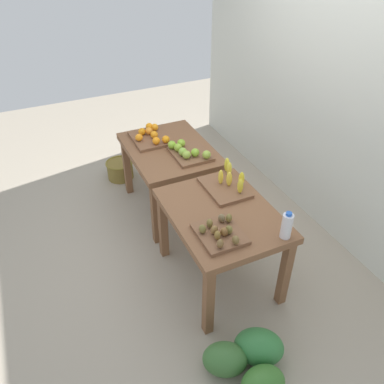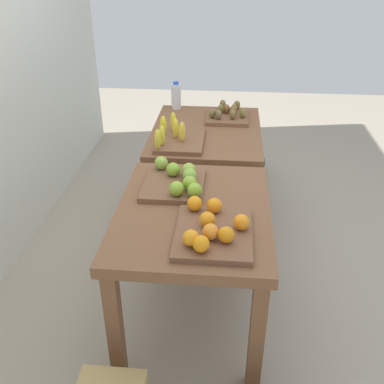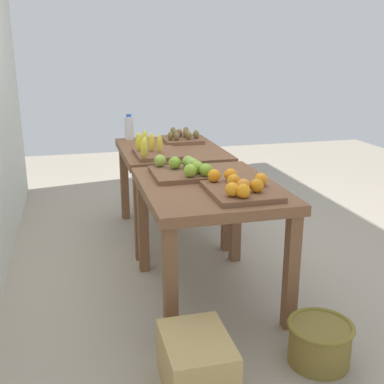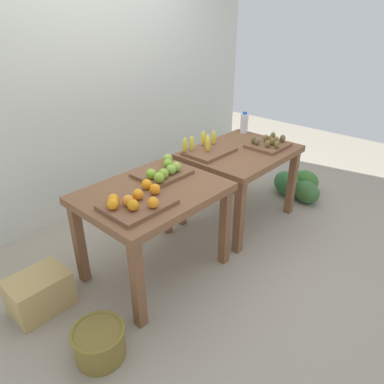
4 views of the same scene
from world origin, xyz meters
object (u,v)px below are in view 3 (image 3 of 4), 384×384
object	(u,v)px
orange_bin	(240,188)
banana_crate	(154,151)
watermelon_pile	(175,188)
wicker_basket	(320,342)
kiwi_bin	(182,138)
display_table_right	(171,161)
display_table_left	(209,201)
water_bottle	(129,128)
cardboard_produce_box	(197,364)
apple_bin	(183,170)

from	to	relation	value
orange_bin	banana_crate	distance (m)	1.12
watermelon_pile	wicker_basket	distance (m)	2.80
kiwi_bin	display_table_right	bearing A→B (deg)	148.34
display_table_left	watermelon_pile	size ratio (longest dim) A/B	1.52
display_table_left	wicker_basket	distance (m)	1.01
water_bottle	cardboard_produce_box	xyz separation A→B (m)	(-2.40, 0.02, -0.71)
kiwi_bin	watermelon_pile	xyz separation A→B (m)	(0.64, -0.07, -0.65)
wicker_basket	watermelon_pile	bearing A→B (deg)	2.62
apple_bin	kiwi_bin	world-z (taller)	apple_bin
orange_bin	kiwi_bin	size ratio (longest dim) A/B	1.20
water_bottle	banana_crate	bearing A→B (deg)	-172.58
cardboard_produce_box	watermelon_pile	bearing A→B (deg)	-10.42
orange_bin	kiwi_bin	bearing A→B (deg)	-1.43
display_table_left	orange_bin	size ratio (longest dim) A/B	2.35
wicker_basket	cardboard_produce_box	distance (m)	0.65
kiwi_bin	wicker_basket	bearing A→B (deg)	-174.69
orange_bin	kiwi_bin	distance (m)	1.60
wicker_basket	cardboard_produce_box	xyz separation A→B (m)	(-0.05, 0.65, 0.02)
display_table_left	cardboard_produce_box	world-z (taller)	display_table_left
kiwi_bin	cardboard_produce_box	world-z (taller)	kiwi_bin
cardboard_produce_box	banana_crate	bearing A→B (deg)	-3.89
display_table_left	water_bottle	xyz separation A→B (m)	(1.57, 0.28, 0.21)
banana_crate	wicker_basket	bearing A→B (deg)	-161.93
apple_bin	kiwi_bin	xyz separation A→B (m)	(1.14, -0.26, -0.01)
wicker_basket	display_table_right	bearing A→B (deg)	10.38
watermelon_pile	cardboard_produce_box	xyz separation A→B (m)	(-2.84, 0.52, 0.01)
display_table_left	watermelon_pile	distance (m)	2.08
kiwi_bin	cardboard_produce_box	bearing A→B (deg)	168.45
cardboard_produce_box	display_table_left	bearing A→B (deg)	-19.71
banana_crate	kiwi_bin	distance (m)	0.61
orange_bin	water_bottle	bearing A→B (deg)	12.16
display_table_right	water_bottle	distance (m)	0.57
water_bottle	watermelon_pile	size ratio (longest dim) A/B	0.33
kiwi_bin	watermelon_pile	size ratio (longest dim) A/B	0.54
banana_crate	water_bottle	xyz separation A→B (m)	(0.72, 0.09, 0.06)
orange_bin	display_table_right	bearing A→B (deg)	4.63
banana_crate	cardboard_produce_box	distance (m)	1.81
apple_bin	display_table_left	bearing A→B (deg)	-153.90
display_table_right	cardboard_produce_box	xyz separation A→B (m)	(-1.96, 0.30, -0.50)
display_table_left	orange_bin	xyz separation A→B (m)	(-0.24, -0.11, 0.15)
apple_bin	kiwi_bin	size ratio (longest dim) A/B	1.12
banana_crate	water_bottle	world-z (taller)	water_bottle
banana_crate	apple_bin	bearing A→B (deg)	-173.12
banana_crate	water_bottle	distance (m)	0.73
orange_bin	apple_bin	xyz separation A→B (m)	(0.46, 0.22, 0.00)
orange_bin	cardboard_produce_box	distance (m)	0.97
wicker_basket	water_bottle	bearing A→B (deg)	14.92
orange_bin	watermelon_pile	size ratio (longest dim) A/B	0.65
display_table_left	watermelon_pile	xyz separation A→B (m)	(2.00, -0.22, -0.51)
apple_bin	watermelon_pile	distance (m)	1.93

